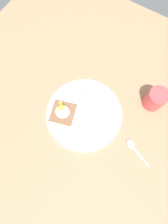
{
  "coord_description": "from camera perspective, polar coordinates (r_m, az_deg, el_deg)",
  "views": [
    {
      "loc": [
        10.03,
        -16.04,
        66.22
      ],
      "look_at": [
        0.0,
        0.0,
        5.0
      ],
      "focal_mm": 28.0,
      "sensor_mm": 36.0,
      "label": 1
    }
  ],
  "objects": [
    {
      "name": "poached_egg",
      "position": [
        0.64,
        -7.11,
        0.41
      ],
      "size": [
        6.5,
        6.18,
        3.47
      ],
      "color": "white",
      "rests_on": "toast_slice"
    },
    {
      "name": "banana_slice_left",
      "position": [
        0.63,
        2.53,
        -7.41
      ],
      "size": [
        3.65,
        3.49,
        1.82
      ],
      "color": "beige",
      "rests_on": "plate"
    },
    {
      "name": "toast_slice",
      "position": [
        0.66,
        -6.86,
        -0.32
      ],
      "size": [
        11.05,
        11.05,
        1.15
      ],
      "color": "brown",
      "rests_on": "plate"
    },
    {
      "name": "banana_slice_back",
      "position": [
        0.64,
        -1.58,
        -3.79
      ],
      "size": [
        3.79,
        3.78,
        1.31
      ],
      "color": "beige",
      "rests_on": "plate"
    },
    {
      "name": "oatmeal_bowl",
      "position": [
        0.65,
        3.57,
        2.99
      ],
      "size": [
        12.45,
        12.45,
        5.57
      ],
      "color": "white",
      "rests_on": "plate"
    },
    {
      "name": "banana_slice_front",
      "position": [
        0.64,
        -1.39,
        -6.47
      ],
      "size": [
        4.68,
        4.69,
        1.71
      ],
      "color": "beige",
      "rests_on": "plate"
    },
    {
      "name": "banana_slice_right",
      "position": [
        0.63,
        -0.08,
        -9.9
      ],
      "size": [
        3.72,
        3.81,
        1.41
      ],
      "color": "#F5EBC8",
      "rests_on": "plate"
    },
    {
      "name": "coffee_mug",
      "position": [
        0.69,
        22.24,
        3.95
      ],
      "size": [
        7.19,
        7.19,
        8.56
      ],
      "color": "#D84547",
      "rests_on": "ground_plane"
    },
    {
      "name": "banana_slice_inner",
      "position": [
        0.64,
        0.69,
        -4.62
      ],
      "size": [
        3.84,
        3.77,
        1.77
      ],
      "color": "#F2E8B2",
      "rests_on": "plate"
    },
    {
      "name": "plate",
      "position": [
        0.66,
        0.0,
        -0.56
      ],
      "size": [
        28.69,
        28.69,
        1.6
      ],
      "color": "white",
      "rests_on": "ground_plane"
    },
    {
      "name": "ground_plane",
      "position": [
        0.68,
        0.0,
        -1.0
      ],
      "size": [
        120.0,
        120.0,
        2.0
      ],
      "primitive_type": "cube",
      "color": "#A37655",
      "rests_on": "ground"
    },
    {
      "name": "spoon",
      "position": [
        0.67,
        16.36,
        -11.76
      ],
      "size": [
        11.21,
        5.6,
        0.8
      ],
      "color": "silver",
      "rests_on": "ground_plane"
    }
  ]
}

